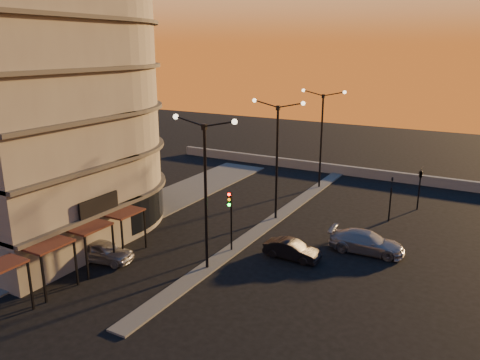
% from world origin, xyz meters
% --- Properties ---
extents(ground, '(120.00, 120.00, 0.00)m').
position_xyz_m(ground, '(0.00, 0.00, 0.00)').
color(ground, black).
rests_on(ground, ground).
extents(sidewalk_west, '(5.00, 40.00, 0.12)m').
position_xyz_m(sidewalk_west, '(-10.50, 4.00, 0.06)').
color(sidewalk_west, '#52514F').
rests_on(sidewalk_west, ground).
extents(median, '(1.20, 36.00, 0.12)m').
position_xyz_m(median, '(0.00, 10.00, 0.06)').
color(median, '#52514F').
rests_on(median, ground).
extents(parapet, '(44.00, 0.50, 1.00)m').
position_xyz_m(parapet, '(2.00, 26.00, 0.50)').
color(parapet, slate).
rests_on(parapet, ground).
extents(building, '(14.35, 17.08, 25.00)m').
position_xyz_m(building, '(-14.00, 0.03, 11.91)').
color(building, slate).
rests_on(building, ground).
extents(streetlamp_near, '(4.32, 0.32, 9.51)m').
position_xyz_m(streetlamp_near, '(0.00, 0.00, 5.59)').
color(streetlamp_near, black).
rests_on(streetlamp_near, ground).
extents(streetlamp_mid, '(4.32, 0.32, 9.51)m').
position_xyz_m(streetlamp_mid, '(0.00, 10.00, 5.59)').
color(streetlamp_mid, black).
rests_on(streetlamp_mid, ground).
extents(streetlamp_far, '(4.32, 0.32, 9.51)m').
position_xyz_m(streetlamp_far, '(0.00, 20.00, 5.59)').
color(streetlamp_far, black).
rests_on(streetlamp_far, ground).
extents(traffic_light_main, '(0.28, 0.44, 4.25)m').
position_xyz_m(traffic_light_main, '(0.00, 2.87, 2.89)').
color(traffic_light_main, black).
rests_on(traffic_light_main, ground).
extents(signal_east_a, '(0.13, 0.16, 3.60)m').
position_xyz_m(signal_east_a, '(8.00, 14.00, 1.93)').
color(signal_east_a, black).
rests_on(signal_east_a, ground).
extents(signal_east_b, '(0.42, 1.99, 3.60)m').
position_xyz_m(signal_east_b, '(9.50, 18.00, 3.10)').
color(signal_east_b, black).
rests_on(signal_east_b, ground).
extents(car_hatchback, '(4.39, 2.49, 1.41)m').
position_xyz_m(car_hatchback, '(-6.50, -2.38, 0.71)').
color(car_hatchback, '#989A9F').
rests_on(car_hatchback, ground).
extents(car_sedan, '(3.74, 1.38, 1.22)m').
position_xyz_m(car_sedan, '(3.99, 3.96, 0.61)').
color(car_sedan, black).
rests_on(car_sedan, ground).
extents(car_wagon, '(5.07, 2.30, 1.44)m').
position_xyz_m(car_wagon, '(7.95, 7.33, 0.72)').
color(car_wagon, gray).
rests_on(car_wagon, ground).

